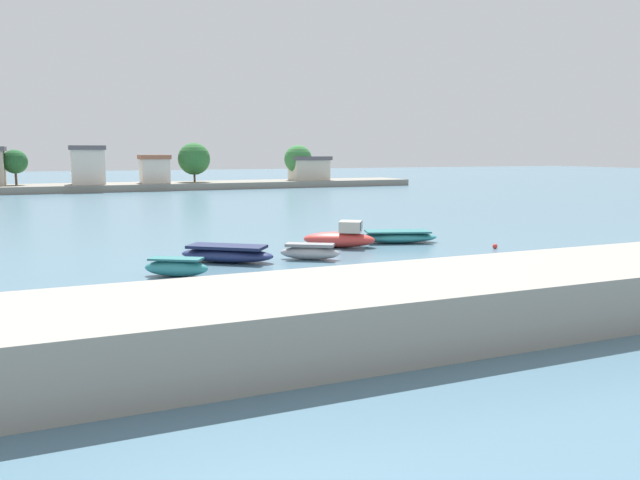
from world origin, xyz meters
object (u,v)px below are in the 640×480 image
(moored_boat_4, at_px, (397,237))
(mooring_buoy_1, at_px, (495,246))
(mooring_buoy_0, at_px, (107,294))
(moored_boat_2, at_px, (310,252))
(moored_boat_3, at_px, (341,238))
(moored_boat_0, at_px, (176,267))
(moored_boat_1, at_px, (227,254))

(moored_boat_4, distance_m, mooring_buoy_1, 6.67)
(moored_boat_4, bearing_deg, mooring_buoy_0, -135.76)
(moored_boat_2, bearing_deg, moored_boat_3, 76.43)
(moored_boat_0, xyz_separation_m, moored_boat_3, (11.86, 5.62, 0.17))
(moored_boat_2, distance_m, mooring_buoy_1, 12.75)
(moored_boat_1, bearing_deg, moored_boat_3, 53.37)
(moored_boat_2, xyz_separation_m, moored_boat_3, (3.72, 3.67, 0.18))
(moored_boat_2, height_order, moored_boat_4, moored_boat_2)
(moored_boat_0, relative_size, moored_boat_3, 0.69)
(moored_boat_0, xyz_separation_m, mooring_buoy_0, (-3.64, -3.60, -0.28))
(moored_boat_3, xyz_separation_m, moored_boat_4, (4.53, 0.32, -0.23))
(moored_boat_3, xyz_separation_m, mooring_buoy_0, (-15.50, -9.22, -0.45))
(moored_boat_1, bearing_deg, moored_boat_0, -101.72)
(moored_boat_3, relative_size, moored_boat_4, 0.85)
(moored_boat_1, distance_m, mooring_buoy_0, 9.74)
(moored_boat_2, distance_m, moored_boat_4, 9.16)
(moored_boat_3, relative_size, mooring_buoy_0, 14.02)
(moored_boat_3, bearing_deg, mooring_buoy_1, 5.30)
(moored_boat_3, distance_m, mooring_buoy_0, 18.04)
(moored_boat_3, height_order, mooring_buoy_1, moored_boat_3)
(moored_boat_1, relative_size, mooring_buoy_0, 15.67)
(moored_boat_0, xyz_separation_m, moored_boat_2, (8.14, 1.95, -0.01))
(moored_boat_1, height_order, moored_boat_2, moored_boat_1)
(moored_boat_3, bearing_deg, moored_boat_2, -102.80)
(moored_boat_3, xyz_separation_m, mooring_buoy_1, (8.99, -4.64, -0.47))
(moored_boat_0, height_order, moored_boat_4, moored_boat_0)
(moored_boat_3, distance_m, mooring_buoy_1, 10.12)
(moored_boat_1, bearing_deg, moored_boat_2, 23.06)
(moored_boat_1, distance_m, moored_boat_3, 8.79)
(mooring_buoy_1, bearing_deg, moored_boat_1, 173.15)
(mooring_buoy_1, bearing_deg, mooring_buoy_0, -169.39)
(moored_boat_2, height_order, mooring_buoy_1, moored_boat_2)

